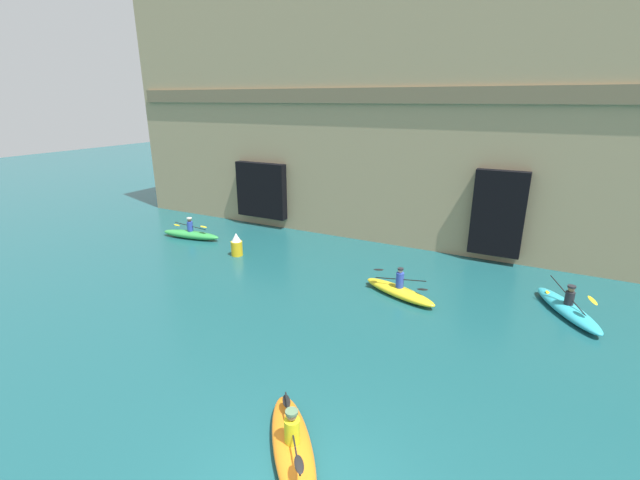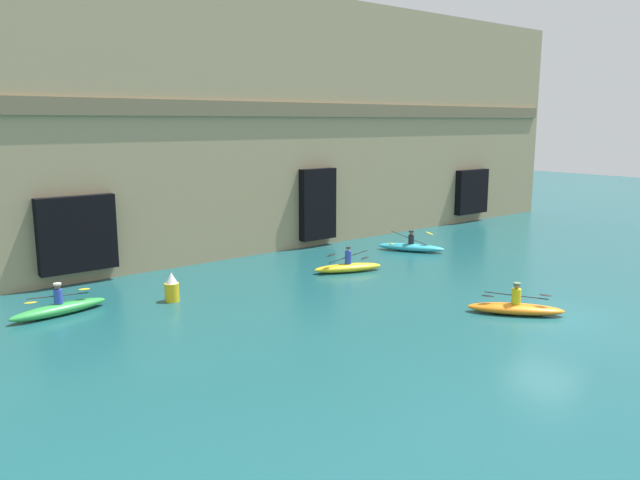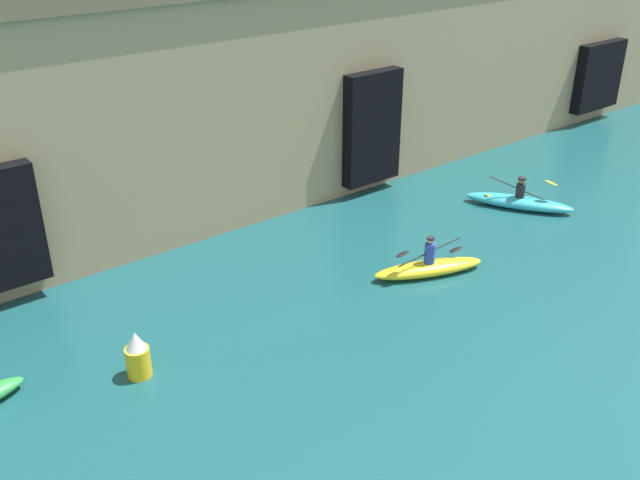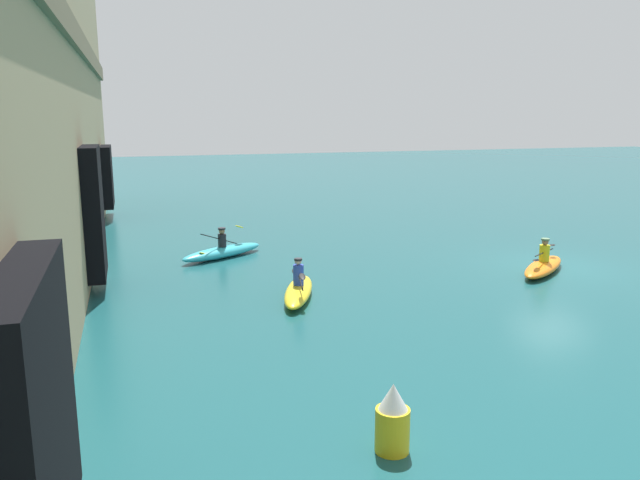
# 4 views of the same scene
# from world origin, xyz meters

# --- Properties ---
(kayak_yellow) EXTENTS (3.31, 1.86, 1.18)m
(kayak_yellow) POSITION_xyz_m (-0.98, 9.52, 0.24)
(kayak_yellow) COLOR yellow
(kayak_yellow) RESTS_ON ground
(kayak_cyan) EXTENTS (2.55, 3.48, 1.12)m
(kayak_cyan) POSITION_xyz_m (4.77, 10.89, 0.24)
(kayak_cyan) COLOR #33B2C6
(kayak_cyan) RESTS_ON ground
(marker_buoy) EXTENTS (0.55, 0.55, 1.15)m
(marker_buoy) POSITION_xyz_m (-9.45, 10.26, 0.53)
(marker_buoy) COLOR yellow
(marker_buoy) RESTS_ON ground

